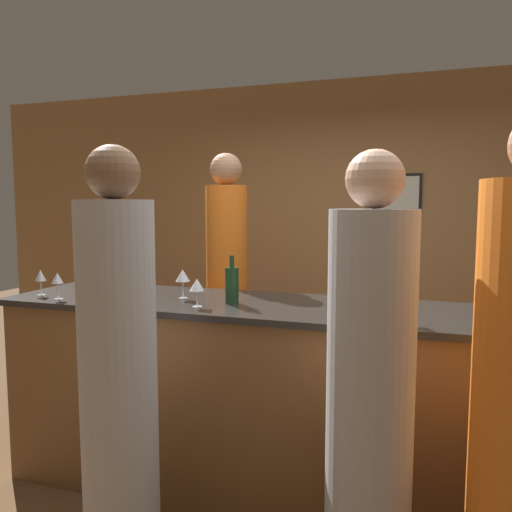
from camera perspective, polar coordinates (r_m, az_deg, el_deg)
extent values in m
plane|color=brown|center=(3.10, 4.96, -25.91)|extent=(14.00, 14.00, 0.00)
cube|color=#A37547|center=(4.82, 11.23, 2.92)|extent=(8.00, 0.06, 2.80)
cube|color=black|center=(4.74, 15.76, 7.00)|extent=(0.44, 0.02, 0.34)
cube|color=silver|center=(4.73, 15.75, 7.01)|extent=(0.39, 0.00, 0.29)
cube|color=brown|center=(2.86, 5.05, -16.85)|extent=(3.37, 0.69, 1.06)
cube|color=black|center=(2.70, 5.16, -6.05)|extent=(3.43, 0.75, 0.04)
cylinder|color=orange|center=(3.63, -3.35, -6.06)|extent=(0.29, 0.29, 1.77)
sphere|color=#A37556|center=(3.56, -3.45, 9.87)|extent=(0.23, 0.23, 0.23)
cylinder|color=#B2B2B7|center=(2.04, 12.81, -18.08)|extent=(0.33, 0.33, 1.62)
sphere|color=tan|center=(1.87, 13.44, 8.55)|extent=(0.22, 0.22, 0.22)
cylinder|color=#B2B2B7|center=(2.28, -15.38, -15.04)|extent=(0.33, 0.33, 1.65)
sphere|color=brown|center=(2.14, -16.05, 9.20)|extent=(0.22, 0.22, 0.22)
cylinder|color=black|center=(2.71, 24.55, -3.89)|extent=(0.07, 0.07, 0.21)
cylinder|color=black|center=(2.69, 24.68, -0.75)|extent=(0.03, 0.03, 0.09)
cylinder|color=#19381E|center=(2.74, -2.76, -3.39)|extent=(0.08, 0.08, 0.20)
cylinder|color=#19381E|center=(2.72, -2.78, -0.63)|extent=(0.03, 0.03, 0.07)
cylinder|color=silver|center=(3.25, -23.33, -4.13)|extent=(0.05, 0.05, 0.00)
cylinder|color=silver|center=(3.25, -23.36, -3.35)|extent=(0.01, 0.01, 0.08)
cone|color=silver|center=(3.23, -23.41, -2.03)|extent=(0.06, 0.06, 0.07)
cylinder|color=silver|center=(2.39, 16.36, -7.35)|extent=(0.05, 0.05, 0.00)
cylinder|color=silver|center=(2.38, 16.40, -6.13)|extent=(0.01, 0.01, 0.10)
cone|color=silver|center=(2.36, 16.46, -4.09)|extent=(0.07, 0.07, 0.07)
cylinder|color=silver|center=(2.92, -8.33, -4.79)|extent=(0.05, 0.05, 0.00)
cylinder|color=silver|center=(2.91, -8.35, -3.81)|extent=(0.01, 0.01, 0.10)
cone|color=silver|center=(2.90, -8.37, -2.20)|extent=(0.08, 0.08, 0.07)
cylinder|color=silver|center=(2.67, -6.74, -5.78)|extent=(0.05, 0.05, 0.00)
cylinder|color=silver|center=(2.66, -6.75, -4.85)|extent=(0.01, 0.01, 0.08)
cone|color=silver|center=(2.65, -6.77, -3.27)|extent=(0.08, 0.08, 0.07)
cylinder|color=silver|center=(3.08, -21.66, -4.59)|extent=(0.05, 0.05, 0.00)
cylinder|color=silver|center=(3.07, -21.70, -3.73)|extent=(0.01, 0.01, 0.09)
cone|color=silver|center=(3.06, -21.75, -2.35)|extent=(0.06, 0.06, 0.06)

